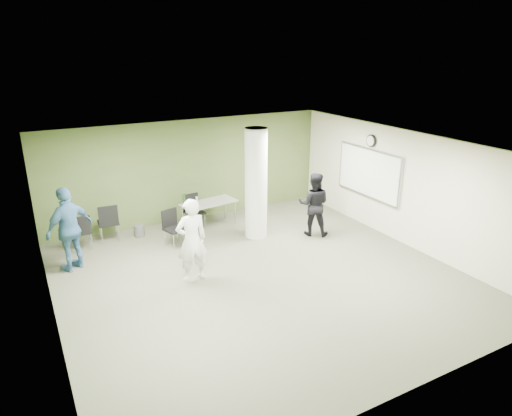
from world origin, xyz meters
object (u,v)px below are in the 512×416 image
folding_table (208,204)px  man_black (314,204)px  chair_back_left (81,230)px  woman_white (192,240)px  man_blue (70,229)px

folding_table → man_black: bearing=-47.2°
chair_back_left → woman_white: bearing=122.4°
woman_white → man_blue: (-2.12, 1.73, 0.04)m
folding_table → woman_white: 2.98m
woman_white → man_black: woman_white is taller
folding_table → woman_white: size_ratio=0.87×
chair_back_left → man_blue: 1.09m
folding_table → woman_white: woman_white is taller
woman_white → man_black: size_ratio=1.08×
man_black → man_blue: (-5.75, 0.90, 0.11)m
man_black → man_blue: size_ratio=0.88×
woman_white → man_blue: man_blue is taller
chair_back_left → man_black: man_black is taller
folding_table → woman_white: (-1.44, -2.60, 0.24)m
chair_back_left → woman_white: size_ratio=0.49×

